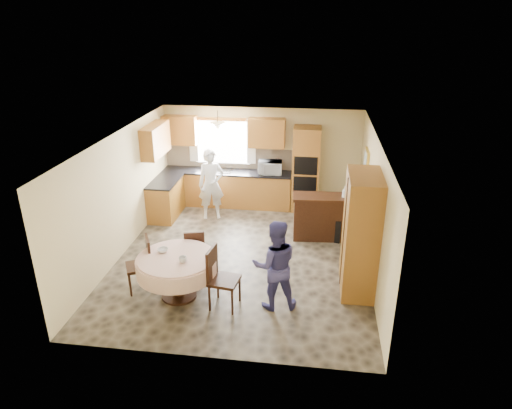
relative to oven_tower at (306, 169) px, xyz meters
The scene contains 36 objects.
floor 3.11m from the oven_tower, 113.15° to the right, with size 5.00×6.00×0.01m, color #6A5E4A.
ceiling 3.26m from the oven_tower, 113.15° to the right, with size 5.00×6.00×0.01m, color white.
wall_back 1.21m from the oven_tower, 164.91° to the left, with size 5.00×0.02×2.50m, color beige.
wall_front 5.81m from the oven_tower, 101.43° to the right, with size 5.00×0.02×2.50m, color beige.
wall_left 4.54m from the oven_tower, 143.61° to the right, with size 0.02×6.00×2.50m, color beige.
wall_right 3.02m from the oven_tower, 63.35° to the right, with size 0.02×6.00×2.50m, color beige.
window 2.24m from the oven_tower, behind, with size 1.40×0.03×1.10m, color white.
curtain_left 2.97m from the oven_tower, behind, with size 0.22×0.02×1.15m, color white.
curtain_right 1.54m from the oven_tower, behind, with size 0.22×0.02×1.15m, color white.
base_cab_back 2.09m from the oven_tower, behind, with size 3.30×0.60×0.88m, color #BB7432.
counter_back 2.01m from the oven_tower, behind, with size 3.30×0.64×0.04m, color black.
base_cab_left 3.52m from the oven_tower, 165.12° to the right, with size 0.60×1.20×0.88m, color #BB7432.
counter_left 3.47m from the oven_tower, 165.12° to the right, with size 0.64×1.20×0.04m, color black.
backsplash 2.03m from the oven_tower, behind, with size 3.30×0.02×0.55m, color #C6AD8C.
wall_cab_left 3.31m from the oven_tower, behind, with size 0.85×0.33×0.72m, color #BB722E.
wall_cab_right 1.32m from the oven_tower, behind, with size 0.90×0.33×0.72m, color #BB722E.
wall_cab_side 3.70m from the oven_tower, 165.67° to the right, with size 0.33×1.20×0.72m, color #BB722E.
oven_tower is the anchor object (origin of this frame).
oven_upper 0.37m from the oven_tower, 90.00° to the right, with size 0.56×0.01×0.45m, color black.
oven_lower 0.44m from the oven_tower, 90.00° to the right, with size 0.56×0.01×0.45m, color black.
pendant 2.40m from the oven_tower, behind, with size 0.36×0.36×0.18m, color beige.
sideboard 1.74m from the oven_tower, 74.49° to the right, with size 1.31×0.54×0.94m, color #361B0E.
space_heater 1.97m from the oven_tower, 67.60° to the right, with size 0.38×0.26×0.52m, color black.
cupboard 3.68m from the oven_tower, 73.10° to the right, with size 0.57×1.14×2.17m, color #BB7432.
dining_table 4.72m from the oven_tower, 115.79° to the right, with size 1.39×1.39×0.79m.
chair_left 4.92m from the oven_tower, 123.95° to the right, with size 0.58×0.58×1.00m.
chair_back 3.97m from the oven_tower, 119.80° to the right, with size 0.49×0.49×0.92m.
chair_right 4.59m from the oven_tower, 106.16° to the right, with size 0.53×0.53×1.08m.
framed_picture 1.87m from the oven_tower, 41.35° to the right, with size 0.06×0.56×0.46m.
microwave 0.89m from the oven_tower, behind, with size 0.58×0.40×0.32m, color silver.
person_sink 2.37m from the oven_tower, 159.58° to the right, with size 0.62×0.41×1.70m, color silver.
person_dining 4.31m from the oven_tower, 94.67° to the right, with size 0.77×0.60×1.59m, color #3C3A7F.
bowl_sideboard 1.58m from the oven_tower, 88.01° to the right, with size 0.24×0.24×0.06m, color #B2B2B2.
bottle_sideboard 1.81m from the oven_tower, 60.80° to the right, with size 0.12×0.12×0.30m, color silver.
cup_table 4.78m from the oven_tower, 113.20° to the right, with size 0.13×0.13×0.10m, color #B2B2B2.
bowl_table 4.71m from the oven_tower, 119.70° to the right, with size 0.19×0.19×0.06m, color #B2B2B2.
Camera 1 is at (1.37, -8.12, 4.64)m, focal length 32.00 mm.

